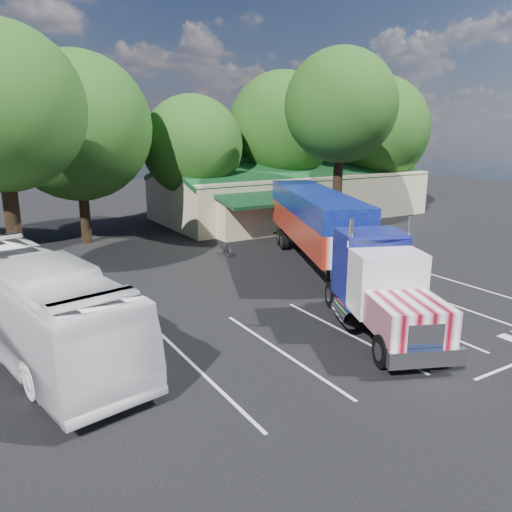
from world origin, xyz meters
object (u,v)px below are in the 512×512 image
semi_truck (328,230)px  bicycle (226,248)px  woman (417,290)px  tour_bus (36,305)px  silver_sedan (269,220)px

semi_truck → bicycle: (-2.57, 7.00, -2.12)m
woman → tour_bus: bearing=71.8°
semi_truck → tour_bus: size_ratio=1.64×
woman → bicycle: (-2.70, 13.25, -0.45)m
bicycle → tour_bus: bearing=-136.4°
woman → semi_truck: bearing=-1.8°
bicycle → tour_bus: (-12.53, -9.09, 1.33)m
semi_truck → bicycle: semi_truck is taller
woman → silver_sedan: woman is taller
semi_truck → tour_bus: (-15.10, -2.09, -0.79)m
woman → silver_sedan: (4.56, 19.45, -0.25)m
semi_truck → tour_bus: 15.27m
woman → bicycle: size_ratio=1.05×
tour_bus → semi_truck: bearing=-2.6°
silver_sedan → woman: bearing=-166.2°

